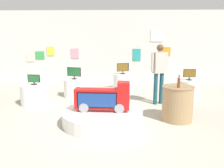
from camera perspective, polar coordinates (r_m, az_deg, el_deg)
The scene contains 15 objects.
ground_plane at distance 5.17m, azimuth -3.49°, elevation -10.75°, with size 30.00×30.00×0.00m, color #A8A091.
back_wall_display at distance 9.85m, azimuth -0.99°, elevation 9.19°, with size 10.11×0.13×3.10m.
main_display_pedestal at distance 5.31m, azimuth -2.45°, elevation -8.33°, with size 1.85×1.85×0.31m, color white.
novelty_firetruck_tv at distance 5.17m, azimuth -2.23°, elevation -3.76°, with size 1.26×0.41×0.68m.
display_pedestal_left_rear at distance 8.74m, azimuth 2.73°, elevation 0.62°, with size 0.74×0.74×0.60m, color white.
tv_on_left_rear at distance 8.65m, azimuth 2.76°, elevation 4.07°, with size 0.46×0.20×0.41m.
display_pedestal_center_rear at distance 7.14m, azimuth -18.93°, elevation -2.50°, with size 0.82×0.82×0.60m, color white.
tv_on_center_rear at distance 7.05m, azimuth -19.18°, elevation 1.13°, with size 0.37×0.18×0.30m.
display_pedestal_right_rear at distance 7.89m, azimuth 18.77°, elevation -1.20°, with size 0.68×0.68×0.60m, color white.
tv_on_right_rear at distance 7.80m, azimuth 19.02°, elevation 2.41°, with size 0.40×0.18×0.36m.
display_pedestal_far_right at distance 7.76m, azimuth -9.45°, elevation -0.94°, with size 0.72×0.72×0.60m, color white.
tv_on_far_right at distance 7.66m, azimuth -9.58°, elevation 2.90°, with size 0.48×0.17×0.40m.
side_table_round at distance 5.64m, azimuth 16.25°, elevation -4.66°, with size 0.75×0.75×0.84m.
bottle_on_side_table at distance 5.38m, azimuth 16.54°, elevation 0.36°, with size 0.07×0.07×0.29m.
shopper_browsing_near_truck at distance 6.80m, azimuth 11.86°, elevation 3.65°, with size 0.52×0.33×1.78m.
Camera 1 is at (0.44, -4.76, 1.96)m, focal length 36.13 mm.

